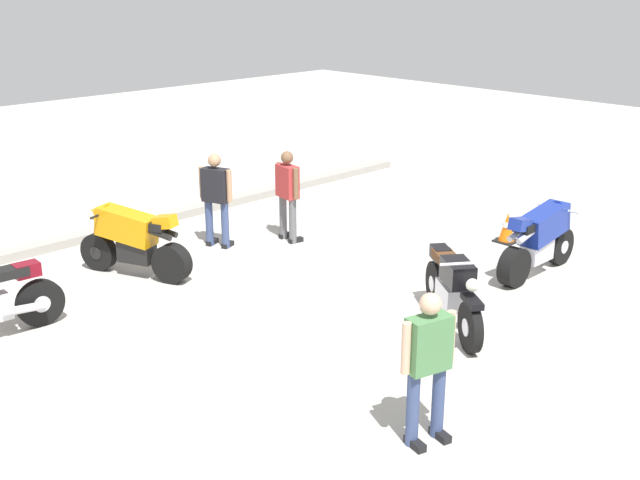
{
  "coord_description": "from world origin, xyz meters",
  "views": [
    {
      "loc": [
        -7.15,
        -7.59,
        4.45
      ],
      "look_at": [
        0.44,
        0.18,
        0.75
      ],
      "focal_mm": 44.09,
      "sensor_mm": 36.0,
      "label": 1
    }
  ],
  "objects_px": {
    "traffic_cone": "(507,228)",
    "person_in_green_shirt": "(428,360)",
    "person_in_red_shirt": "(288,191)",
    "motorcycle_orange_sportbike": "(133,239)",
    "person_in_black_shirt": "(216,195)",
    "motorcycle_blue_sportbike": "(540,238)",
    "motorcycle_black_cruiser": "(453,289)"
  },
  "relations": [
    {
      "from": "motorcycle_black_cruiser",
      "to": "traffic_cone",
      "type": "bearing_deg",
      "value": 147.46
    },
    {
      "from": "motorcycle_orange_sportbike",
      "to": "person_in_black_shirt",
      "type": "distance_m",
      "value": 1.79
    },
    {
      "from": "person_in_green_shirt",
      "to": "person_in_black_shirt",
      "type": "distance_m",
      "value": 6.52
    },
    {
      "from": "motorcycle_blue_sportbike",
      "to": "person_in_black_shirt",
      "type": "xyz_separation_m",
      "value": [
        -2.76,
        4.52,
        0.32
      ]
    },
    {
      "from": "motorcycle_black_cruiser",
      "to": "person_in_green_shirt",
      "type": "distance_m",
      "value": 2.81
    },
    {
      "from": "person_in_green_shirt",
      "to": "person_in_black_shirt",
      "type": "xyz_separation_m",
      "value": [
        2.12,
        6.17,
        0.02
      ]
    },
    {
      "from": "motorcycle_orange_sportbike",
      "to": "motorcycle_blue_sportbike",
      "type": "distance_m",
      "value": 6.25
    },
    {
      "from": "motorcycle_orange_sportbike",
      "to": "traffic_cone",
      "type": "height_order",
      "value": "motorcycle_orange_sportbike"
    },
    {
      "from": "motorcycle_blue_sportbike",
      "to": "person_in_green_shirt",
      "type": "height_order",
      "value": "person_in_green_shirt"
    },
    {
      "from": "motorcycle_blue_sportbike",
      "to": "traffic_cone",
      "type": "xyz_separation_m",
      "value": [
        1.0,
        1.2,
        -0.33
      ]
    },
    {
      "from": "motorcycle_blue_sportbike",
      "to": "traffic_cone",
      "type": "bearing_deg",
      "value": 50.02
    },
    {
      "from": "motorcycle_black_cruiser",
      "to": "motorcycle_orange_sportbike",
      "type": "bearing_deg",
      "value": -120.52
    },
    {
      "from": "motorcycle_orange_sportbike",
      "to": "person_in_black_shirt",
      "type": "bearing_deg",
      "value": -106.41
    },
    {
      "from": "person_in_green_shirt",
      "to": "person_in_black_shirt",
      "type": "bearing_deg",
      "value": 175.6
    },
    {
      "from": "person_in_red_shirt",
      "to": "person_in_green_shirt",
      "type": "distance_m",
      "value": 6.41
    },
    {
      "from": "person_in_red_shirt",
      "to": "person_in_green_shirt",
      "type": "xyz_separation_m",
      "value": [
        -3.19,
        -5.56,
        0.0
      ]
    },
    {
      "from": "motorcycle_black_cruiser",
      "to": "person_in_black_shirt",
      "type": "distance_m",
      "value": 4.75
    },
    {
      "from": "person_in_green_shirt",
      "to": "motorcycle_black_cruiser",
      "type": "bearing_deg",
      "value": 135.76
    },
    {
      "from": "person_in_red_shirt",
      "to": "motorcycle_orange_sportbike",
      "type": "bearing_deg",
      "value": -178.39
    },
    {
      "from": "traffic_cone",
      "to": "motorcycle_blue_sportbike",
      "type": "bearing_deg",
      "value": -129.68
    },
    {
      "from": "motorcycle_blue_sportbike",
      "to": "person_in_green_shirt",
      "type": "xyz_separation_m",
      "value": [
        -4.88,
        -1.65,
        0.3
      ]
    },
    {
      "from": "motorcycle_black_cruiser",
      "to": "person_in_black_shirt",
      "type": "bearing_deg",
      "value": -141.29
    },
    {
      "from": "motorcycle_blue_sportbike",
      "to": "motorcycle_orange_sportbike",
      "type": "bearing_deg",
      "value": 135.91
    },
    {
      "from": "person_in_red_shirt",
      "to": "traffic_cone",
      "type": "height_order",
      "value": "person_in_red_shirt"
    },
    {
      "from": "motorcycle_blue_sportbike",
      "to": "traffic_cone",
      "type": "distance_m",
      "value": 1.59
    },
    {
      "from": "motorcycle_orange_sportbike",
      "to": "traffic_cone",
      "type": "relative_size",
      "value": 3.54
    },
    {
      "from": "motorcycle_orange_sportbike",
      "to": "person_in_red_shirt",
      "type": "bearing_deg",
      "value": -121.0
    },
    {
      "from": "motorcycle_blue_sportbike",
      "to": "person_in_green_shirt",
      "type": "distance_m",
      "value": 5.16
    },
    {
      "from": "motorcycle_orange_sportbike",
      "to": "person_in_red_shirt",
      "type": "relative_size",
      "value": 1.17
    },
    {
      "from": "motorcycle_orange_sportbike",
      "to": "person_in_green_shirt",
      "type": "distance_m",
      "value": 6.0
    },
    {
      "from": "traffic_cone",
      "to": "person_in_black_shirt",
      "type": "bearing_deg",
      "value": 138.54
    },
    {
      "from": "traffic_cone",
      "to": "person_in_green_shirt",
      "type": "bearing_deg",
      "value": -154.11
    }
  ]
}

